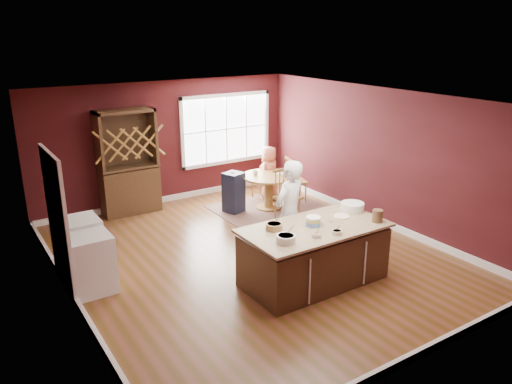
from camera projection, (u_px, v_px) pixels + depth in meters
room_shell at (251, 181)px, 8.24m from camera, size 7.00×7.00×7.00m
window at (226, 129)px, 11.73m from camera, size 2.36×0.10×1.66m
doorway at (58, 225)px, 7.29m from camera, size 0.08×1.26×2.13m
kitchen_island at (314, 256)px, 7.66m from camera, size 2.23×1.17×0.92m
dining_table at (269, 185)px, 10.78m from camera, size 1.16×1.16×0.75m
baker at (289, 213)px, 8.17m from camera, size 0.75×0.61×1.77m
layer_cake at (313, 221)px, 7.55m from camera, size 0.32×0.32×0.13m
bowl_blue at (286, 239)px, 6.94m from camera, size 0.27×0.27×0.11m
bowl_yellow at (274, 226)px, 7.39m from camera, size 0.25×0.25×0.09m
bowl_pink at (317, 236)px, 7.11m from camera, size 0.15×0.15×0.05m
bowl_olive at (337, 232)px, 7.23m from camera, size 0.15×0.15×0.05m
drinking_glass at (332, 217)px, 7.67m from camera, size 0.08×0.08×0.16m
dinner_plate at (341, 216)px, 7.89m from camera, size 0.26×0.26×0.02m
white_tub at (352, 207)px, 8.15m from camera, size 0.38×0.38×0.13m
stoneware_crock at (378, 216)px, 7.66m from camera, size 0.16×0.16×0.19m
rug at (268, 208)px, 10.95m from camera, size 2.30×1.78×0.01m
chair_east at (296, 179)px, 11.22m from camera, size 0.52×0.53×1.04m
chair_south at (288, 195)px, 10.09m from camera, size 0.49×0.47×1.08m
chair_north at (262, 176)px, 11.52m from camera, size 0.53×0.52×1.00m
seated_woman at (269, 173)px, 11.33m from camera, size 0.72×0.61×1.24m
high_chair at (234, 192)px, 10.60m from camera, size 0.47×0.47×0.90m
toddler at (230, 174)px, 10.59m from camera, size 0.18×0.14×0.26m
table_plate at (281, 174)px, 10.81m from camera, size 0.21×0.21×0.02m
table_cup at (255, 173)px, 10.75m from camera, size 0.14×0.14×0.09m
hutch at (128, 163)px, 10.37m from camera, size 1.20×0.50×2.20m
washer at (91, 264)px, 7.38m from camera, size 0.62×0.60×0.89m
dryer at (80, 247)px, 7.89m from camera, size 0.64×0.62×0.94m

